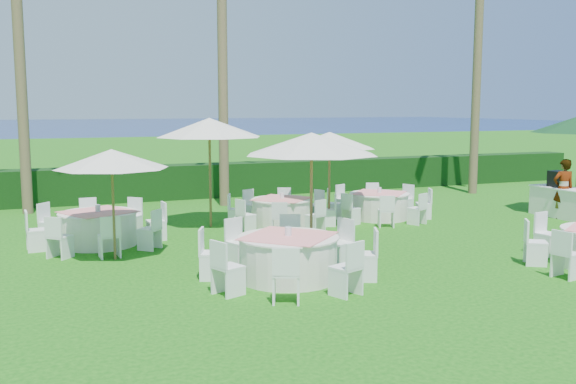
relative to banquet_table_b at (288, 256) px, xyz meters
The scene contains 15 objects.
ground 0.94m from the banquet_table_b, 38.54° to the right, with size 120.00×120.00×0.00m, color #10520E.
hedge 11.50m from the banquet_table_b, 86.75° to the left, with size 34.00×1.00×1.20m, color black.
ocean 101.48m from the banquet_table_b, 89.63° to the left, with size 260.00×260.00×0.00m, color #071148.
banquet_table_b is the anchor object (origin of this frame).
banquet_table_d 5.40m from the banquet_table_b, 124.16° to the left, with size 3.20×3.20×0.97m.
banquet_table_e 5.56m from the banquet_table_b, 69.97° to the left, with size 2.90×2.90×0.91m.
banquet_table_f 7.15m from the banquet_table_b, 46.49° to the left, with size 2.95×2.95×0.92m.
umbrella_a 4.40m from the banquet_table_b, 134.65° to the left, with size 2.39×2.39×2.36m.
umbrella_b 2.68m from the banquet_table_b, 51.96° to the left, with size 2.88×2.88×2.71m.
umbrella_c 6.18m from the banquet_table_b, 89.70° to the left, with size 2.86×2.86×2.95m.
umbrella_d 6.04m from the banquet_table_b, 56.91° to the left, with size 2.54×2.54×2.56m.
staff_person 10.40m from the banquet_table_b, 17.92° to the left, with size 0.64×0.42×1.75m, color gray.
palm_b 11.80m from the banquet_table_b, 114.82° to the left, with size 4.35×4.28×8.63m.
palm_c 10.78m from the banquet_table_b, 81.20° to the left, with size 4.40×4.10×10.40m.
palm_e 14.79m from the banquet_table_b, 38.50° to the left, with size 4.32×4.32×9.22m.
Camera 1 is at (-5.03, -10.45, 3.24)m, focal length 40.00 mm.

